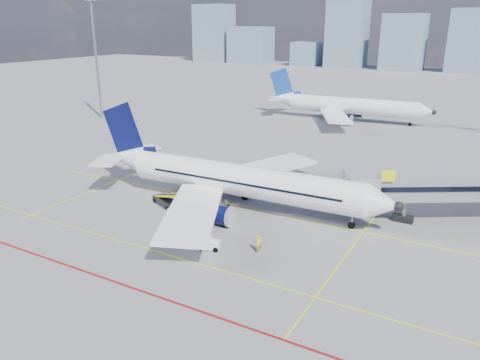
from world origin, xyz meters
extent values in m
plane|color=gray|center=(0.00, 0.00, 0.00)|extent=(420.00, 420.00, 0.00)
cube|color=yellow|center=(0.00, 8.00, 0.01)|extent=(60.00, 0.18, 0.01)
cube|color=yellow|center=(0.00, -6.00, 0.01)|extent=(80.00, 0.15, 0.01)
cube|color=yellow|center=(14.00, 2.00, 0.01)|extent=(0.15, 28.00, 0.01)
cube|color=yellow|center=(-20.00, 8.00, 0.01)|extent=(0.15, 30.00, 0.01)
cube|color=maroon|center=(0.00, -12.00, 0.01)|extent=(90.00, 0.25, 0.01)
cube|color=gray|center=(22.25, 16.15, 3.90)|extent=(20.84, 13.93, 2.60)
cube|color=black|center=(22.25, 16.15, 4.10)|extent=(20.52, 13.82, 0.55)
cube|color=gray|center=(12.70, 10.50, 3.90)|extent=(4.49, 4.56, 3.00)
cube|color=black|center=(17.00, 12.80, 0.35)|extent=(2.20, 1.00, 0.70)
cylinder|color=slate|center=(17.00, 12.80, 1.70)|extent=(0.56, 0.56, 2.70)
cube|color=yellow|center=(15.50, 10.30, 5.70)|extent=(1.26, 0.82, 1.20)
cylinder|color=slate|center=(-55.00, 40.00, 12.50)|extent=(0.56, 0.56, 25.00)
cube|color=slate|center=(-55.00, 40.00, 25.20)|extent=(3.20, 0.40, 0.50)
cube|color=silver|center=(-56.20, 39.75, 25.20)|extent=(0.60, 0.15, 0.35)
cube|color=silver|center=(-55.00, 39.75, 25.20)|extent=(0.60, 0.15, 0.35)
cube|color=slate|center=(-119.50, 190.00, 14.94)|extent=(20.55, 12.02, 29.89)
cube|color=slate|center=(-96.55, 190.00, 9.29)|extent=(20.74, 15.41, 18.58)
cube|color=slate|center=(-64.88, 190.00, 5.72)|extent=(12.83, 12.47, 11.44)
cube|color=slate|center=(-44.83, 190.00, 15.72)|extent=(17.10, 15.26, 31.43)
cube|color=slate|center=(-18.63, 190.00, 12.19)|extent=(18.08, 13.74, 24.39)
cube|color=slate|center=(8.74, 190.00, 13.16)|extent=(17.69, 9.58, 26.32)
cylinder|color=white|center=(-0.17, 7.86, 3.30)|extent=(28.58, 4.54, 3.70)
cone|color=white|center=(15.78, 8.33, 3.30)|extent=(3.53, 3.80, 3.70)
sphere|color=black|center=(17.11, 8.37, 3.30)|extent=(1.07, 1.07, 1.04)
cone|color=white|center=(-17.44, 7.35, 3.82)|extent=(6.18, 3.88, 3.70)
cube|color=black|center=(14.54, 8.29, 3.82)|extent=(1.47, 1.47, 0.43)
cube|color=white|center=(-1.84, 16.36, 2.28)|extent=(10.52, 16.37, 0.55)
cube|color=white|center=(-1.34, -0.73, 2.28)|extent=(11.25, 16.26, 0.55)
cylinder|color=#080D3D|center=(-0.80, 13.35, 1.09)|extent=(3.48, 2.28, 2.18)
cylinder|color=#080D3D|center=(-0.48, 2.34, 1.09)|extent=(3.48, 2.28, 2.18)
cylinder|color=silver|center=(1.00, 13.40, 1.09)|extent=(0.40, 2.25, 2.24)
cylinder|color=silver|center=(1.32, 2.39, 1.09)|extent=(0.40, 2.25, 2.24)
cube|color=#080D3D|center=(-17.44, 7.35, 7.10)|extent=(6.51, 0.50, 8.10)
cube|color=#080D3D|center=(-15.16, 7.41, 4.82)|extent=(5.36, 0.44, 2.04)
cube|color=white|center=(-17.91, 10.37, 4.15)|extent=(4.52, 5.98, 0.21)
cube|color=white|center=(-17.73, 4.30, 4.15)|extent=(4.75, 6.01, 0.21)
cylinder|color=slate|center=(12.65, 8.23, 0.90)|extent=(0.29, 0.29, 1.80)
cylinder|color=black|center=(12.65, 8.23, 0.38)|extent=(0.77, 0.30, 0.76)
cylinder|color=slate|center=(-1.19, 10.30, 0.80)|extent=(0.33, 0.33, 1.60)
cylinder|color=black|center=(-1.19, 10.30, 0.50)|extent=(1.02, 0.68, 1.00)
cylinder|color=slate|center=(-1.04, 5.36, 0.80)|extent=(0.33, 0.33, 1.60)
cylinder|color=black|center=(-1.04, 5.36, 0.50)|extent=(1.02, 0.68, 1.00)
cube|color=black|center=(0.25, 9.70, 3.58)|extent=(23.35, 0.79, 0.25)
cube|color=black|center=(0.36, 6.04, 3.58)|extent=(23.35, 0.79, 0.25)
cylinder|color=white|center=(-4.02, 64.06, 3.30)|extent=(27.58, 4.75, 3.57)
cone|color=white|center=(11.33, 64.72, 3.30)|extent=(3.44, 3.71, 3.57)
sphere|color=black|center=(12.61, 64.78, 3.30)|extent=(1.05, 1.05, 1.01)
cone|color=white|center=(-20.66, 63.34, 3.80)|extent=(6.00, 3.82, 3.57)
cube|color=black|center=(10.14, 64.67, 3.80)|extent=(1.43, 1.43, 0.41)
cube|color=white|center=(-5.75, 72.23, 2.32)|extent=(9.98, 15.79, 0.53)
cube|color=white|center=(-5.04, 55.77, 2.32)|extent=(11.00, 15.64, 0.53)
cylinder|color=#080D3D|center=(-4.71, 69.34, 1.17)|extent=(3.38, 2.24, 2.10)
cylinder|color=#080D3D|center=(-4.25, 58.74, 1.17)|extent=(3.38, 2.24, 2.10)
cylinder|color=silver|center=(-2.97, 69.42, 1.17)|extent=(0.41, 2.17, 2.16)
cylinder|color=silver|center=(-2.52, 58.81, 1.17)|extent=(0.41, 2.17, 2.16)
cube|color=#164098|center=(-20.66, 63.34, 6.96)|extent=(6.28, 0.56, 7.80)
cube|color=#164098|center=(-18.47, 63.44, 4.76)|extent=(5.17, 0.50, 1.97)
cube|color=white|center=(-21.15, 66.25, 4.12)|extent=(4.30, 5.75, 0.20)
cube|color=white|center=(-20.90, 60.40, 4.12)|extent=(4.62, 5.80, 0.20)
cylinder|color=black|center=(-5.04, 66.40, 0.50)|extent=(1.03, 0.69, 1.00)
cylinder|color=black|center=(-4.84, 61.64, 0.50)|extent=(1.03, 0.69, 1.00)
cylinder|color=black|center=(8.32, 64.59, 0.38)|extent=(0.77, 0.31, 0.76)
cube|color=white|center=(2.21, -3.09, 0.50)|extent=(2.23, 1.65, 0.73)
cube|color=white|center=(1.87, -3.20, 1.04)|extent=(1.18, 1.27, 0.54)
cube|color=black|center=(1.87, -3.20, 1.22)|extent=(1.08, 1.20, 0.32)
cylinder|color=black|center=(1.67, -3.79, 0.25)|extent=(0.54, 0.35, 0.51)
cylinder|color=black|center=(1.37, -2.84, 0.25)|extent=(0.54, 0.35, 0.51)
cylinder|color=black|center=(3.05, -3.34, 0.25)|extent=(0.54, 0.35, 0.51)
cylinder|color=black|center=(2.75, -2.39, 0.25)|extent=(0.54, 0.35, 0.51)
cube|color=black|center=(-2.55, -0.25, 0.35)|extent=(4.03, 2.09, 0.19)
cube|color=white|center=(-3.52, -0.35, 1.30)|extent=(1.82, 1.77, 1.67)
cube|color=white|center=(-1.59, -0.16, 1.30)|extent=(1.82, 1.77, 1.67)
cylinder|color=black|center=(-3.99, -1.15, 0.17)|extent=(0.36, 0.18, 0.35)
cylinder|color=black|center=(-4.13, 0.35, 0.17)|extent=(0.36, 0.18, 0.35)
cylinder|color=black|center=(-0.98, -0.86, 0.17)|extent=(0.36, 0.18, 0.35)
cylinder|color=black|center=(-1.12, 0.64, 0.17)|extent=(0.36, 0.18, 0.35)
cube|color=black|center=(-8.40, 3.90, 0.46)|extent=(4.51, 3.18, 0.71)
cube|color=black|center=(-7.66, 3.56, 1.52)|extent=(5.95, 3.49, 1.87)
cube|color=yellow|center=(-7.43, 4.06, 1.52)|extent=(5.57, 2.65, 1.95)
cube|color=yellow|center=(-7.90, 3.05, 1.52)|extent=(5.57, 2.65, 1.95)
cylinder|color=black|center=(-10.17, 3.94, 0.30)|extent=(0.65, 0.48, 0.61)
cylinder|color=black|center=(-9.57, 5.23, 0.30)|extent=(0.65, 0.48, 0.61)
cylinder|color=black|center=(-7.23, 2.57, 0.30)|extent=(0.65, 0.48, 0.61)
cylinder|color=black|center=(-6.63, 3.86, 0.30)|extent=(0.65, 0.48, 0.61)
imported|color=yellow|center=(6.60, -1.29, 0.88)|extent=(0.61, 0.74, 1.75)
camera|label=1|loc=(24.51, -36.79, 20.60)|focal=35.00mm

